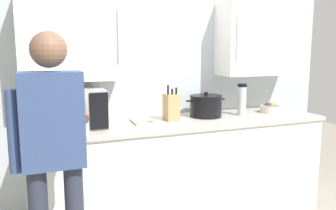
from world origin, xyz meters
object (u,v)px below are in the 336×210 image
(thermos_flask, at_px, (242,99))
(person_figure, at_px, (54,148))
(fruit_bowl, at_px, (271,108))
(knife_block, at_px, (171,107))
(stock_pot, at_px, (206,106))
(microwave_oven, at_px, (68,109))
(wooden_spoon, at_px, (142,121))

(thermos_flask, height_order, person_figure, person_figure)
(fruit_bowl, relative_size, knife_block, 0.64)
(stock_pot, relative_size, thermos_flask, 1.30)
(fruit_bowl, height_order, knife_block, knife_block)
(microwave_oven, height_order, thermos_flask, microwave_oven)
(microwave_oven, bearing_deg, wooden_spoon, -1.58)
(knife_block, xyz_separation_m, person_figure, (-1.04, -0.79, -0.05))
(wooden_spoon, bearing_deg, person_figure, -134.03)
(stock_pot, xyz_separation_m, person_figure, (-1.40, -0.83, -0.04))
(wooden_spoon, xyz_separation_m, knife_block, (0.28, 0.00, 0.11))
(knife_block, relative_size, person_figure, 0.19)
(fruit_bowl, relative_size, thermos_flask, 0.67)
(stock_pot, bearing_deg, person_figure, -149.40)
(person_figure, bearing_deg, stock_pot, 30.60)
(stock_pot, distance_m, thermos_flask, 0.36)
(wooden_spoon, bearing_deg, stock_pot, 3.52)
(wooden_spoon, relative_size, knife_block, 0.79)
(stock_pot, relative_size, person_figure, 0.24)
(microwave_oven, xyz_separation_m, thermos_flask, (1.59, -0.03, -0.00))
(microwave_oven, distance_m, person_figure, 0.83)
(stock_pot, distance_m, wooden_spoon, 0.64)
(thermos_flask, xyz_separation_m, person_figure, (-1.75, -0.77, -0.09))
(thermos_flask, bearing_deg, person_figure, -156.20)
(person_figure, bearing_deg, knife_block, 37.38)
(stock_pot, relative_size, fruit_bowl, 1.94)
(person_figure, bearing_deg, microwave_oven, 78.70)
(person_figure, bearing_deg, thermos_flask, 23.80)
(fruit_bowl, bearing_deg, person_figure, -159.53)
(fruit_bowl, xyz_separation_m, knife_block, (-1.07, 0.01, 0.07))
(knife_block, bearing_deg, wooden_spoon, -179.04)
(fruit_bowl, bearing_deg, microwave_oven, 179.43)
(microwave_oven, distance_m, thermos_flask, 1.59)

